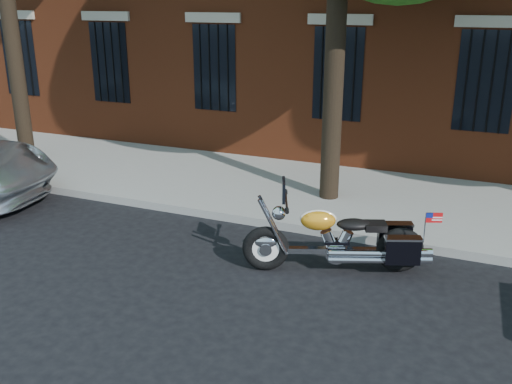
% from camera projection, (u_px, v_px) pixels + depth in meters
% --- Properties ---
extents(ground, '(120.00, 120.00, 0.00)m').
position_uv_depth(ground, '(244.00, 260.00, 8.67)').
color(ground, black).
rests_on(ground, ground).
extents(curb, '(40.00, 0.16, 0.15)m').
position_uv_depth(curb, '(276.00, 224.00, 9.85)').
color(curb, gray).
rests_on(curb, ground).
extents(sidewalk, '(40.00, 3.60, 0.15)m').
position_uv_depth(sidewalk, '(310.00, 192.00, 11.49)').
color(sidewalk, gray).
rests_on(sidewalk, ground).
extents(motorcycle, '(2.68, 1.38, 1.38)m').
position_uv_depth(motorcycle, '(343.00, 242.00, 8.16)').
color(motorcycle, black).
rests_on(motorcycle, ground).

